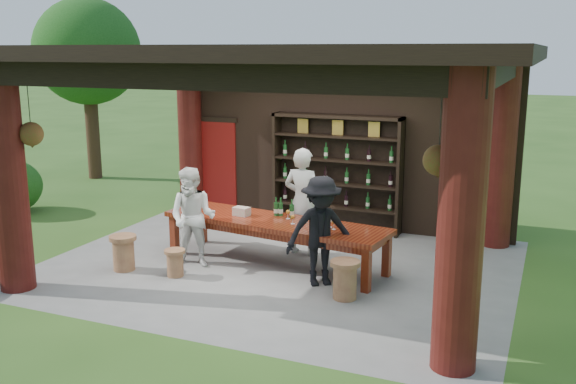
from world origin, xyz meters
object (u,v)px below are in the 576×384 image
at_px(stool_far_left, 123,252).
at_px(guest_woman, 193,218).
at_px(stool_near_left, 175,262).
at_px(host, 303,202).
at_px(stool_near_right, 345,279).
at_px(wine_shelf, 336,173).
at_px(napkin_basket, 242,211).
at_px(guest_man, 321,231).
at_px(tasting_table, 275,227).

height_order(stool_far_left, guest_woman, guest_woman).
xyz_separation_m(stool_near_left, host, (1.41, 1.82, 0.70)).
relative_size(stool_near_left, stool_near_right, 0.77).
bearing_deg(wine_shelf, napkin_basket, -110.21).
bearing_deg(stool_near_left, stool_far_left, -175.71).
distance_m(host, guest_woman, 1.89).
height_order(stool_near_right, napkin_basket, napkin_basket).
relative_size(host, napkin_basket, 7.10).
xyz_separation_m(host, napkin_basket, (-0.84, -0.64, -0.10)).
bearing_deg(stool_far_left, guest_man, 11.02).
height_order(stool_near_left, stool_far_left, stool_far_left).
bearing_deg(host, guest_man, 126.16).
xyz_separation_m(host, guest_man, (0.79, -1.28, -0.10)).
relative_size(wine_shelf, guest_woman, 1.57).
bearing_deg(stool_near_right, stool_near_left, -177.12).
bearing_deg(napkin_basket, host, 37.63).
height_order(stool_near_left, guest_woman, guest_woman).
height_order(guest_woman, guest_man, guest_man).
bearing_deg(host, stool_far_left, 43.46).
bearing_deg(guest_man, stool_far_left, 155.64).
bearing_deg(host, napkin_basket, 41.97).
distance_m(stool_near_right, stool_far_left, 3.63).
bearing_deg(napkin_basket, stool_far_left, -140.08).
distance_m(stool_far_left, guest_man, 3.22).
bearing_deg(stool_far_left, stool_near_left, 4.29).
distance_m(wine_shelf, tasting_table, 2.46).
xyz_separation_m(stool_far_left, guest_woman, (0.93, 0.61, 0.51)).
distance_m(guest_woman, napkin_basket, 0.84).
bearing_deg(guest_woman, stool_far_left, -155.51).
relative_size(stool_near_right, guest_man, 0.34).
distance_m(guest_man, napkin_basket, 1.75).
bearing_deg(guest_man, tasting_table, 114.43).
distance_m(tasting_table, stool_far_left, 2.45).
relative_size(tasting_table, stool_near_left, 9.16).
height_order(tasting_table, guest_woman, guest_woman).
distance_m(guest_woman, guest_man, 2.19).
bearing_deg(guest_woman, tasting_table, 17.06).
distance_m(stool_near_left, stool_far_left, 0.92).
distance_m(wine_shelf, stool_far_left, 4.37).
bearing_deg(host, guest_woman, 46.81).
height_order(wine_shelf, stool_near_right, wine_shelf).
xyz_separation_m(guest_man, napkin_basket, (-1.63, 0.64, -0.01)).
bearing_deg(wine_shelf, stool_near_right, -69.32).
bearing_deg(stool_far_left, tasting_table, 29.39).
xyz_separation_m(wine_shelf, napkin_basket, (-0.86, -2.35, -0.30)).
bearing_deg(guest_woman, napkin_basket, 39.61).
distance_m(wine_shelf, stool_near_right, 3.71).
relative_size(wine_shelf, guest_man, 1.54).
bearing_deg(tasting_table, napkin_basket, 175.19).
relative_size(tasting_table, host, 2.12).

